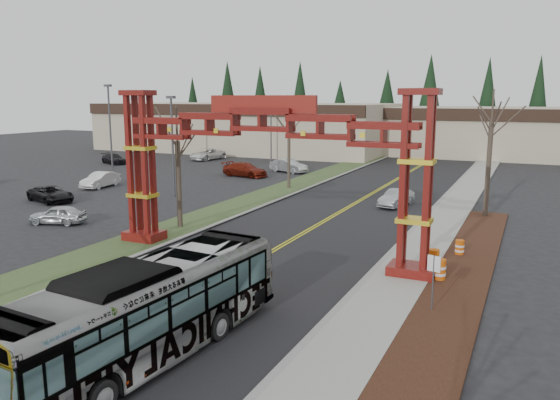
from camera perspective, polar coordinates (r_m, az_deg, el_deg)
The scene contains 31 objects.
road at distance 35.85m, azimuth 3.28°, elevation -3.02°, with size 12.00×110.00×0.02m, color black.
lane_line_left at distance 35.89m, azimuth 3.10°, elevation -2.98°, with size 0.12×100.00×0.01m, color gold.
lane_line_right at distance 35.80m, azimuth 3.46°, elevation -3.02°, with size 0.12×100.00×0.01m, color gold.
curb_right at distance 34.11m, azimuth 12.94°, elevation -3.88°, with size 0.30×110.00×0.15m, color gray.
sidewalk_right at distance 33.86m, azimuth 15.34°, elevation -4.11°, with size 2.60×110.00×0.14m, color gray.
landscape_strip at distance 19.49m, azimuth 15.22°, elevation -15.37°, with size 2.60×50.00×0.12m, color black.
grass_median at distance 39.43m, azimuth -7.58°, elevation -1.79°, with size 4.00×110.00×0.08m, color #314723.
curb_left at distance 38.47m, azimuth -5.26°, elevation -2.00°, with size 0.30×110.00×0.15m, color gray.
gateway_arch at distance 28.55m, azimuth -1.85°, elevation 5.63°, with size 18.20×1.60×8.90m.
retail_building_west at distance 90.29m, azimuth -3.36°, elevation 7.67°, with size 46.00×22.30×7.50m.
retail_building_east at distance 87.51m, azimuth 23.30°, elevation 6.57°, with size 38.00×20.30×7.00m.
conifer_treeline at distance 100.18m, azimuth 18.05°, elevation 9.03°, with size 116.10×5.60×13.00m.
transit_bus at distance 18.67m, azimuth -13.79°, elevation -11.22°, with size 2.74×11.73×3.27m, color #B7BAC0.
silver_sedan at distance 43.92m, azimuth 12.06°, elevation 0.19°, with size 1.43×4.09×1.35m, color #A5A8AD.
parked_car_near_a at distance 40.04m, azimuth -22.20°, elevation -1.43°, with size 1.51×3.76×1.28m, color silver.
parked_car_near_b at distance 54.84m, azimuth -18.26°, elevation 2.01°, with size 1.55×4.44×1.46m, color white.
parked_car_near_c at distance 48.75m, azimuth -22.84°, elevation 0.59°, with size 2.18×4.73×1.31m, color black.
parked_car_mid_a at distance 59.42m, azimuth -3.68°, elevation 3.19°, with size 2.13×5.24×1.52m, color maroon.
parked_car_far_a at distance 62.55m, azimuth 0.92°, elevation 3.59°, with size 1.62×4.63×1.53m, color #B1B6B9.
parked_car_far_b at distance 75.89m, azimuth -7.59°, elevation 4.76°, with size 2.55×5.52×1.53m, color white.
parked_car_far_c at distance 73.95m, azimuth -16.99°, elevation 4.14°, with size 1.83×4.51×1.31m, color black.
bare_tree_median_mid at distance 35.87m, azimuth -10.68°, elevation 6.01°, with size 3.41×3.41×7.97m.
bare_tree_median_far at distance 51.14m, azimuth 0.94°, elevation 7.73°, with size 2.93×2.93×7.84m.
bare_tree_right_far at distance 41.26m, azimuth 21.23°, elevation 7.49°, with size 3.48×3.48×9.05m.
light_pole_near at distance 47.89m, azimuth -11.18°, elevation 6.28°, with size 0.75×0.37×8.62m.
light_pole_mid at distance 68.03m, azimuth -17.36°, elevation 7.91°, with size 0.86×0.43×9.97m.
light_pole_far at distance 74.33m, azimuth -0.95°, elevation 7.95°, with size 0.74×0.37×8.55m.
street_sign at distance 22.57m, azimuth 15.75°, elevation -7.25°, with size 0.53×0.18×2.37m.
barrel_south at distance 26.74m, azimuth 16.33°, elevation -7.07°, with size 0.58×0.58×1.08m.
barrel_mid at distance 28.55m, azimuth 15.77°, elevation -5.98°, with size 0.55×0.55×1.02m.
barrel_north at distance 31.24m, azimuth 18.26°, elevation -4.80°, with size 0.48×0.48×0.90m.
Camera 1 is at (12.87, -7.36, 8.50)m, focal length 35.00 mm.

